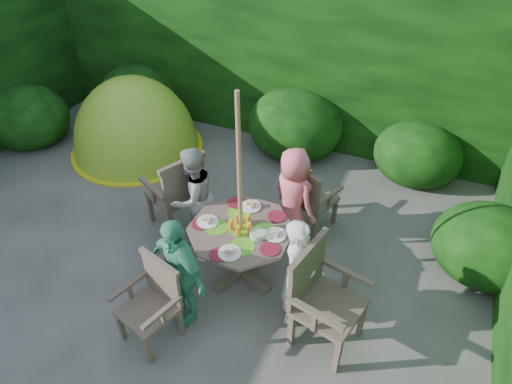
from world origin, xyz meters
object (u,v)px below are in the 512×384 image
at_px(patio_table, 241,236).
at_px(parasol_pole, 240,195).
at_px(garden_chair_right, 321,297).
at_px(child_right, 299,273).
at_px(child_front, 178,271).
at_px(garden_chair_left, 178,191).
at_px(garden_chair_front, 153,301).
at_px(garden_chair_back, 309,197).
at_px(child_left, 193,197).
at_px(child_back, 293,197).
at_px(dome_tent, 138,149).

relative_size(patio_table, parasol_pole, 0.67).
bearing_deg(garden_chair_right, child_right, 77.24).
height_order(child_right, child_front, child_front).
height_order(garden_chair_left, garden_chair_front, garden_chair_left).
bearing_deg(child_front, child_right, 43.85).
relative_size(garden_chair_back, child_front, 0.68).
relative_size(garden_chair_back, child_left, 0.70).
bearing_deg(child_back, garden_chair_back, -83.52).
height_order(child_back, child_front, child_front).
height_order(parasol_pole, garden_chair_front, parasol_pole).
distance_m(garden_chair_front, child_right, 1.38).
xyz_separation_m(garden_chair_front, child_back, (0.75, 1.75, 0.17)).
distance_m(patio_table, dome_tent, 3.10).
distance_m(garden_chair_back, garden_chair_front, 2.21).
bearing_deg(garden_chair_left, child_left, 93.80).
distance_m(child_right, child_front, 1.13).
bearing_deg(garden_chair_left, garden_chair_front, 47.42).
xyz_separation_m(child_front, dome_tent, (-2.23, 2.42, -0.63)).
bearing_deg(dome_tent, garden_chair_right, -47.83).
relative_size(garden_chair_right, garden_chair_back, 1.20).
xyz_separation_m(garden_chair_right, child_right, (-0.26, 0.13, 0.07)).
xyz_separation_m(garden_chair_right, child_back, (-0.69, 1.17, 0.07)).
height_order(parasol_pole, garden_chair_left, parasol_pole).
height_order(garden_chair_front, child_right, child_right).
height_order(child_left, dome_tent, child_left).
relative_size(garden_chair_left, child_back, 0.81).
xyz_separation_m(garden_chair_back, dome_tent, (-2.97, 0.67, -0.46)).
relative_size(garden_chair_left, garden_chair_front, 1.19).
relative_size(parasol_pole, garden_chair_right, 2.12).
bearing_deg(child_front, garden_chair_front, -92.68).
relative_size(garden_chair_right, child_left, 0.84).
relative_size(parasol_pole, garden_chair_back, 2.55).
xyz_separation_m(child_back, child_front, (-0.62, -1.47, 0.01)).
relative_size(garden_chair_back, garden_chair_front, 1.01).
bearing_deg(garden_chair_right, dome_tent, 72.24).
bearing_deg(child_front, patio_table, 88.57).
height_order(garden_chair_front, child_left, child_left).
xyz_separation_m(garden_chair_front, child_left, (-0.30, 1.33, 0.16)).
distance_m(child_right, dome_tent, 3.88).
bearing_deg(child_right, parasol_pole, 75.85).
bearing_deg(parasol_pole, garden_chair_right, -23.69).
distance_m(garden_chair_left, child_front, 1.35).
xyz_separation_m(patio_table, parasol_pole, (-0.00, 0.00, 0.55)).
distance_m(garden_chair_left, dome_tent, 2.06).
distance_m(child_right, child_left, 1.60).
bearing_deg(child_front, garden_chair_right, 34.61).
bearing_deg(dome_tent, child_right, -48.20).
relative_size(parasol_pole, garden_chair_front, 2.58).
relative_size(patio_table, child_front, 1.18).
distance_m(garden_chair_back, child_left, 1.37).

